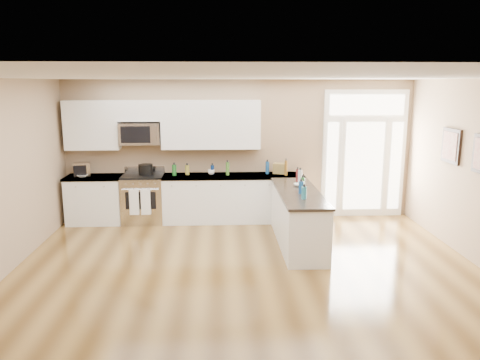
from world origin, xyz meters
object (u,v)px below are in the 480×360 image
(stockpot, at_px, (146,169))
(toaster_oven, at_px, (82,169))
(kitchen_range, at_px, (143,198))
(peninsula_cabinet, at_px, (298,220))

(stockpot, height_order, toaster_oven, toaster_oven)
(kitchen_range, relative_size, toaster_oven, 3.50)
(kitchen_range, height_order, stockpot, stockpot)
(peninsula_cabinet, distance_m, toaster_oven, 4.35)
(peninsula_cabinet, xyz_separation_m, kitchen_range, (-2.85, 1.45, 0.04))
(kitchen_range, height_order, toaster_oven, toaster_oven)
(peninsula_cabinet, xyz_separation_m, stockpot, (-2.79, 1.52, 0.62))
(kitchen_range, bearing_deg, peninsula_cabinet, -26.94)
(kitchen_range, relative_size, stockpot, 3.82)
(stockpot, bearing_deg, peninsula_cabinet, -28.53)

